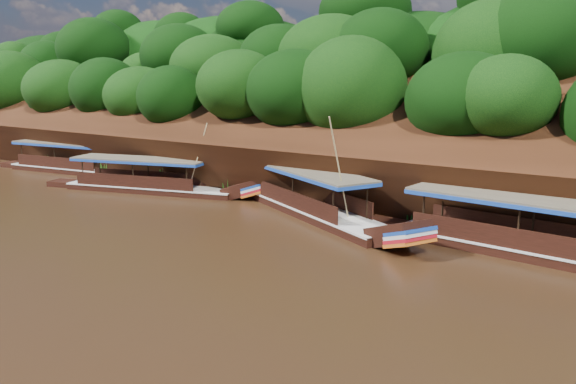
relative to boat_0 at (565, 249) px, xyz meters
name	(u,v)px	position (x,y,z in m)	size (l,w,h in m)	color
ground	(211,247)	(-14.46, -7.43, -0.61)	(160.00, 160.00, 0.00)	black
riverbank	(404,156)	(-14.47, 15.29, 1.27)	(120.00, 30.06, 19.40)	black
boat_0	(565,249)	(0.00, 0.00, 0.00)	(16.87, 4.08, 6.01)	black
boat_1	(323,209)	(-12.87, 0.40, 0.00)	(15.13, 8.85, 6.70)	black
boat_2	(161,185)	(-26.49, 0.34, -0.07)	(15.31, 6.37, 5.52)	black
boat_3	(78,166)	(-38.85, 2.09, -0.03)	(14.70, 4.51, 3.09)	black
reeds	(278,191)	(-17.32, 2.03, 0.31)	(50.31, 2.51, 2.06)	#2E6A1A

